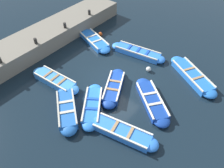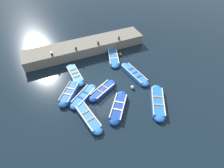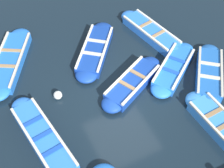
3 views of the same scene
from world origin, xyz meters
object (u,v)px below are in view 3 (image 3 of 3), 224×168
at_px(boat_alongside, 10,61).
at_px(boat_inner_gap, 209,74).
at_px(buoy_yellow_far, 58,95).
at_px(buoy_white_drifting, 16,39).
at_px(boat_stern_in, 173,69).
at_px(boat_bow_out, 224,129).
at_px(boat_tucked, 132,83).
at_px(boat_outer_left, 151,33).
at_px(boat_centre, 95,50).
at_px(boat_end_of_row, 43,139).

xyz_separation_m(boat_alongside, boat_inner_gap, (-3.89, -6.42, 0.02)).
xyz_separation_m(boat_alongside, buoy_yellow_far, (-2.35, -1.10, -0.02)).
bearing_deg(buoy_white_drifting, boat_stern_in, -131.12).
bearing_deg(boat_bow_out, buoy_white_drifting, 33.89).
height_order(boat_tucked, boat_inner_gap, boat_inner_gap).
bearing_deg(boat_alongside, buoy_yellow_far, -154.92).
bearing_deg(boat_alongside, boat_outer_left, -98.94).
bearing_deg(boat_centre, boat_inner_gap, -133.23).
height_order(boat_stern_in, boat_inner_gap, boat_inner_gap).
bearing_deg(boat_inner_gap, boat_bow_out, 153.69).
bearing_deg(boat_tucked, boat_alongside, 50.77).
distance_m(boat_bow_out, buoy_white_drifting, 8.70).
xyz_separation_m(boat_inner_gap, buoy_white_drifting, (5.11, 5.90, -0.06)).
bearing_deg(boat_outer_left, boat_tucked, 136.10).
bearing_deg(boat_end_of_row, boat_centre, -46.03).
relative_size(boat_bow_out, buoy_white_drifting, 12.37).
distance_m(boat_end_of_row, boat_alongside, 3.82).
height_order(boat_end_of_row, boat_alongside, boat_alongside).
bearing_deg(boat_stern_in, boat_bow_out, 179.15).
distance_m(boat_outer_left, boat_end_of_row, 6.32).
xyz_separation_m(boat_centre, boat_bow_out, (-5.16, -2.19, 0.03)).
bearing_deg(boat_bow_out, boat_centre, 23.00).
relative_size(boat_bow_out, boat_alongside, 0.91).
relative_size(boat_tucked, buoy_white_drifting, 11.32).
distance_m(boat_end_of_row, buoy_yellow_far, 1.77).
height_order(boat_outer_left, boat_tucked, boat_tucked).
bearing_deg(boat_outer_left, boat_bow_out, 176.09).
relative_size(boat_bow_out, boat_end_of_row, 0.89).
distance_m(boat_end_of_row, boat_stern_in, 5.36).
relative_size(boat_centre, boat_stern_in, 1.10).
relative_size(boat_tucked, buoy_yellow_far, 10.29).
distance_m(boat_centre, boat_end_of_row, 4.28).
height_order(boat_bow_out, boat_alongside, boat_bow_out).
bearing_deg(boat_end_of_row, buoy_white_drifting, -4.70).
distance_m(boat_end_of_row, boat_inner_gap, 6.31).
relative_size(boat_outer_left, boat_alongside, 0.95).
xyz_separation_m(boat_centre, boat_stern_in, (-2.21, -2.23, 0.01)).
bearing_deg(buoy_yellow_far, boat_alongside, 25.08).
xyz_separation_m(boat_outer_left, boat_tucked, (-2.11, 2.03, 0.00)).
bearing_deg(buoy_white_drifting, boat_tucked, -143.21).
bearing_deg(buoy_yellow_far, boat_end_of_row, 146.06).
xyz_separation_m(boat_centre, boat_end_of_row, (-2.97, 3.08, 0.01)).
height_order(boat_centre, boat_stern_in, boat_stern_in).
bearing_deg(buoy_yellow_far, boat_centre, -54.31).
bearing_deg(boat_outer_left, boat_end_of_row, 117.43).
relative_size(boat_outer_left, boat_bow_out, 1.05).
bearing_deg(boat_end_of_row, boat_outer_left, -62.57).
xyz_separation_m(boat_outer_left, boat_bow_out, (-5.10, 0.35, 0.02)).
distance_m(boat_centre, boat_tucked, 2.23).
bearing_deg(boat_centre, boat_alongside, 75.14).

